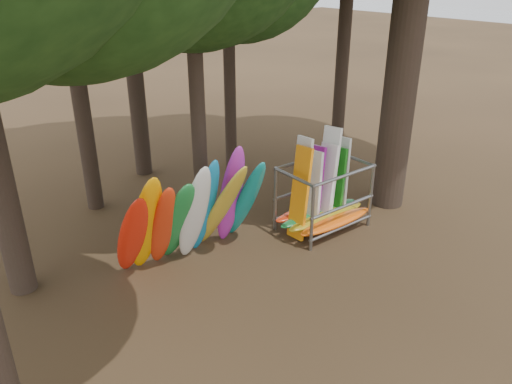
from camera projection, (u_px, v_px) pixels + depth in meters
ground at (292, 260)px, 12.94m from camera, size 120.00×120.00×0.00m
kayak_row at (191, 215)px, 12.28m from camera, size 3.87×2.10×3.17m
storage_rack at (323, 199)px, 14.18m from camera, size 2.93×1.57×2.88m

